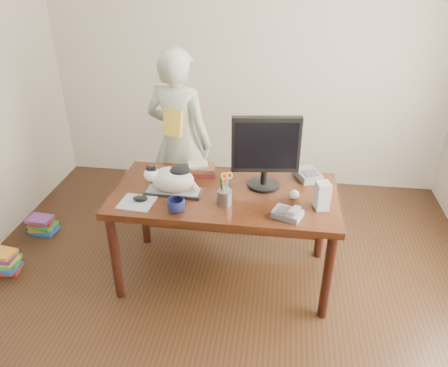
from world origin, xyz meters
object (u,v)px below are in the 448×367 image
pen_cup (225,196)px  speaker (322,196)px  mouse (140,199)px  calculator (308,175)px  cat (171,178)px  book_stack (200,169)px  baseball (294,195)px  book_pile_b (42,225)px  desk (226,204)px  book_pile_a (4,262)px  phone (288,213)px  person (179,142)px  coffee_mug (176,206)px  monitor (266,149)px  keyboard (173,192)px

pen_cup → speaker: (0.64, 0.04, 0.03)m
pen_cup → mouse: bearing=-176.0°
mouse → calculator: 1.25m
cat → book_stack: bearing=66.8°
pen_cup → baseball: 0.49m
mouse → baseball: (1.04, 0.18, 0.01)m
speaker → book_pile_b: (-2.39, 0.47, -0.77)m
desk → book_pile_a: desk is taller
book_pile_a → desk: bearing=9.0°
desk → pen_cup: (0.02, -0.24, 0.22)m
phone → person: person is taller
pen_cup → book_stack: 0.49m
person → book_pile_b: bearing=31.2°
mouse → coffee_mug: (0.27, -0.10, 0.02)m
monitor → coffee_mug: size_ratio=4.41×
keyboard → person: (-0.13, 0.75, 0.05)m
desk → book_pile_b: desk is taller
coffee_mug → book_pile_b: bearing=155.6°
cat → book_pile_b: (-1.35, 0.41, -0.80)m
speaker → baseball: 0.21m
person → cat: bearing=114.3°
calculator → cat: bearing=176.5°
keyboard → book_pile_b: bearing=164.6°
monitor → mouse: 0.93m
keyboard → baseball: bearing=3.8°
pen_cup → book_stack: pen_cup is taller
mouse → person: bearing=90.5°
keyboard → monitor: 0.72m
coffee_mug → book_pile_b: coffee_mug is taller
cat → mouse: (-0.18, -0.14, -0.09)m
monitor → book_stack: monitor is taller
mouse → calculator: size_ratio=0.44×
book_pile_a → keyboard: bearing=5.8°
monitor → mouse: monitor is taller
keyboard → desk: bearing=22.0°
pen_cup → speaker: bearing=3.8°
book_pile_b → desk: bearing=-9.0°
cat → book_stack: size_ratio=1.50×
monitor → calculator: bearing=21.9°
coffee_mug → book_pile_a: coffee_mug is taller
coffee_mug → book_pile_b: size_ratio=0.47×
book_pile_a → book_pile_b: 0.55m
cat → speaker: bearing=-2.0°
monitor → phone: monitor is taller
desk → speaker: speaker is taller
cat → book_stack: 0.36m
desk → monitor: bearing=7.6°
cat → book_stack: (0.14, 0.32, -0.08)m
book_stack → book_pile_b: (-1.49, 0.09, -0.72)m
calculator → person: size_ratio=0.15×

